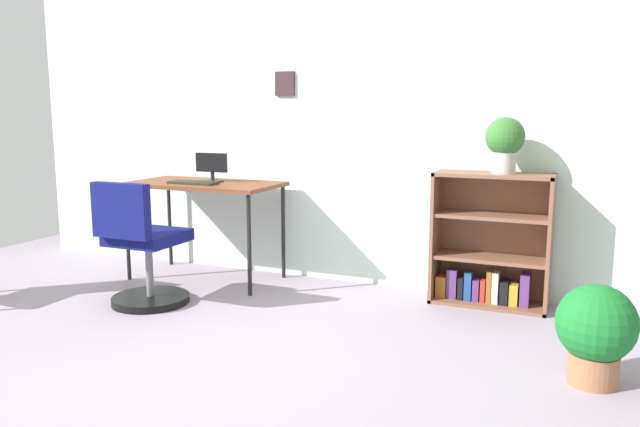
# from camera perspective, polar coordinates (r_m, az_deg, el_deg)

# --- Properties ---
(ground_plane) EXTENTS (6.24, 6.24, 0.00)m
(ground_plane) POSITION_cam_1_polar(r_m,az_deg,el_deg) (3.31, -16.97, -14.17)
(ground_plane) COLOR #9C8D9D
(wall_back) EXTENTS (5.20, 0.12, 2.48)m
(wall_back) POSITION_cam_1_polar(r_m,az_deg,el_deg) (4.87, -0.96, 8.67)
(wall_back) COLOR silver
(wall_back) RESTS_ON ground_plane
(desk) EXTENTS (1.16, 0.61, 0.76)m
(desk) POSITION_cam_1_polar(r_m,az_deg,el_deg) (4.87, -10.47, 2.15)
(desk) COLOR brown
(desk) RESTS_ON ground_plane
(monitor) EXTENTS (0.27, 0.17, 0.22)m
(monitor) POSITION_cam_1_polar(r_m,az_deg,el_deg) (4.88, -9.82, 4.11)
(monitor) COLOR #262628
(monitor) RESTS_ON desk
(keyboard) EXTENTS (0.38, 0.14, 0.02)m
(keyboard) POSITION_cam_1_polar(r_m,az_deg,el_deg) (4.78, -11.48, 2.77)
(keyboard) COLOR #29271B
(keyboard) RESTS_ON desk
(office_chair) EXTENTS (0.52, 0.55, 0.85)m
(office_chair) POSITION_cam_1_polar(r_m,az_deg,el_deg) (4.34, -15.86, -3.47)
(office_chair) COLOR black
(office_chair) RESTS_ON ground_plane
(bookshelf_low) EXTENTS (0.77, 0.30, 0.89)m
(bookshelf_low) POSITION_cam_1_polar(r_m,az_deg,el_deg) (4.38, 15.25, -2.95)
(bookshelf_low) COLOR brown
(bookshelf_low) RESTS_ON ground_plane
(potted_plant_on_shelf) EXTENTS (0.25, 0.25, 0.36)m
(potted_plant_on_shelf) POSITION_cam_1_polar(r_m,az_deg,el_deg) (4.22, 16.48, 6.34)
(potted_plant_on_shelf) COLOR #B7B2A8
(potted_plant_on_shelf) RESTS_ON bookshelf_low
(potted_plant_floor) EXTENTS (0.37, 0.37, 0.49)m
(potted_plant_floor) POSITION_cam_1_polar(r_m,az_deg,el_deg) (3.29, 23.82, -9.64)
(potted_plant_floor) COLOR #9E6642
(potted_plant_floor) RESTS_ON ground_plane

